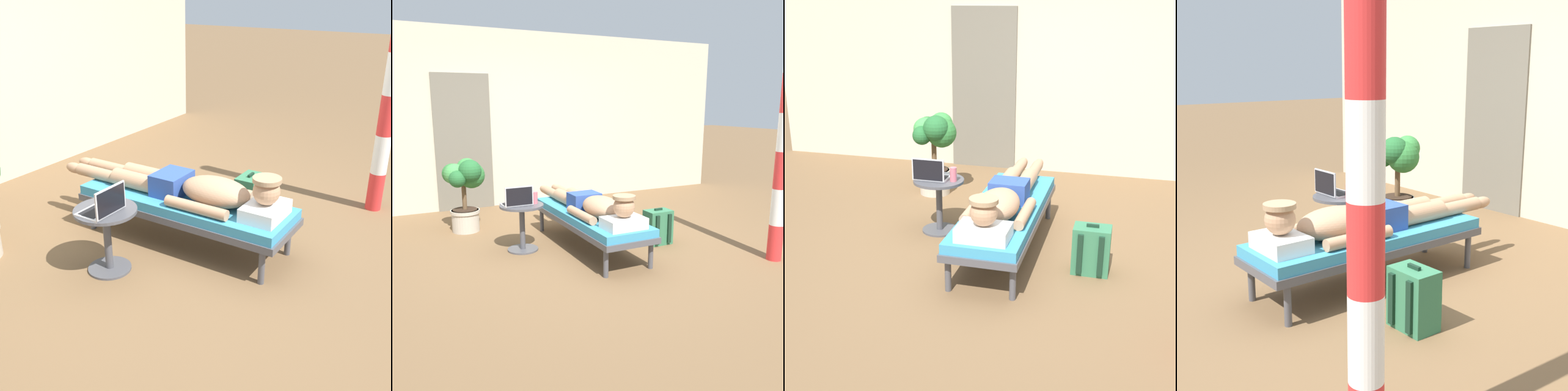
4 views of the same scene
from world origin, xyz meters
TOP-DOWN VIEW (x-y plane):
  - ground_plane at (0.00, 0.00)m, footprint 40.00×40.00m
  - lounge_chair at (-0.06, 0.06)m, footprint 0.61×1.89m
  - person_reclining at (-0.06, -0.00)m, footprint 0.53×2.17m
  - side_table at (-0.77, 0.31)m, footprint 0.48×0.48m
  - laptop at (-0.83, 0.26)m, footprint 0.31×0.24m
  - drink_glass at (-0.62, 0.30)m, footprint 0.06×0.06m
  - backpack at (0.71, -0.17)m, footprint 0.30×0.26m

SIDE VIEW (x-z plane):
  - ground_plane at x=0.00m, z-range 0.00..0.00m
  - backpack at x=0.71m, z-range -0.02..0.41m
  - lounge_chair at x=-0.06m, z-range 0.14..0.56m
  - side_table at x=-0.77m, z-range 0.09..0.62m
  - person_reclining at x=-0.06m, z-range 0.36..0.68m
  - laptop at x=-0.83m, z-range 0.47..0.69m
  - drink_glass at x=-0.62m, z-range 0.52..0.66m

